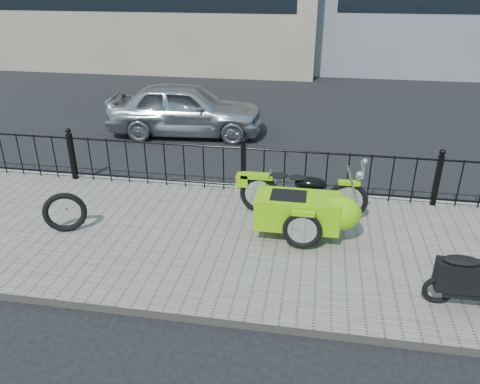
% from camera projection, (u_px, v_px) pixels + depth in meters
% --- Properties ---
extents(ground, '(120.00, 120.00, 0.00)m').
position_uv_depth(ground, '(231.00, 229.00, 7.97)').
color(ground, black).
rests_on(ground, ground).
extents(sidewalk, '(30.00, 3.80, 0.12)m').
position_uv_depth(sidewalk, '(225.00, 241.00, 7.50)').
color(sidewalk, '#6B635A').
rests_on(sidewalk, ground).
extents(curb, '(30.00, 0.10, 0.12)m').
position_uv_depth(curb, '(245.00, 190.00, 9.23)').
color(curb, gray).
rests_on(curb, ground).
extents(iron_fence, '(14.11, 0.11, 1.08)m').
position_uv_depth(iron_fence, '(244.00, 168.00, 8.88)').
color(iron_fence, black).
rests_on(iron_fence, sidewalk).
extents(motorcycle_sidecar, '(2.28, 1.48, 0.98)m').
position_uv_depth(motorcycle_sidecar, '(309.00, 207.00, 7.40)').
color(motorcycle_sidecar, black).
rests_on(motorcycle_sidecar, sidewalk).
extents(scooter, '(1.48, 0.43, 1.00)m').
position_uv_depth(scooter, '(478.00, 281.00, 5.78)').
color(scooter, black).
rests_on(scooter, sidewalk).
extents(spare_tire, '(0.67, 0.38, 0.69)m').
position_uv_depth(spare_tire, '(65.00, 212.00, 7.52)').
color(spare_tire, black).
rests_on(spare_tire, sidewalk).
extents(sedan_car, '(4.17, 1.96, 1.38)m').
position_uv_depth(sedan_car, '(186.00, 109.00, 12.30)').
color(sedan_car, '#A8A9AF').
rests_on(sedan_car, ground).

